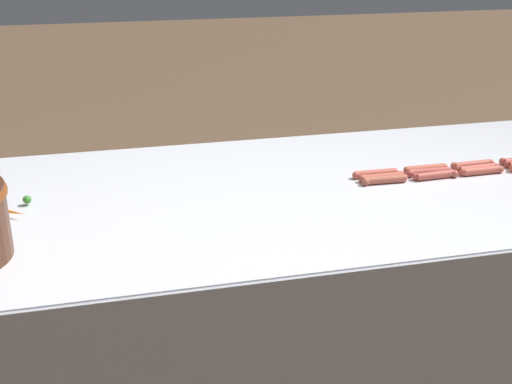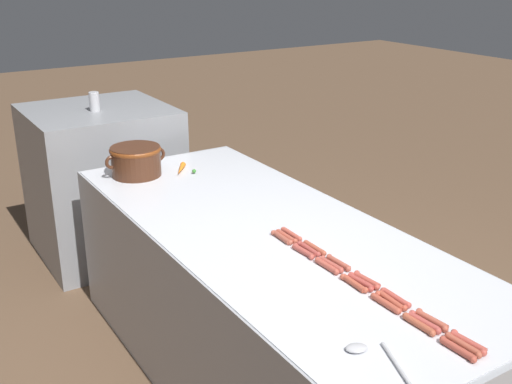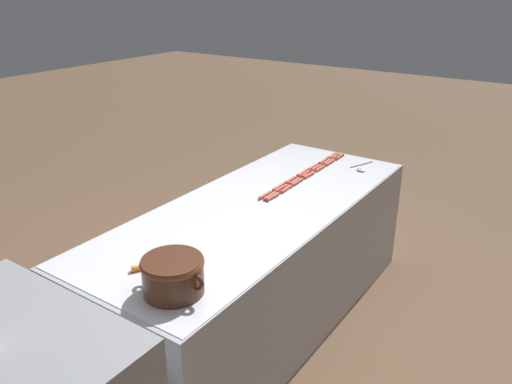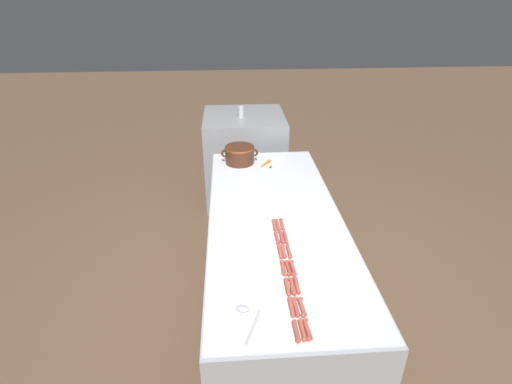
% 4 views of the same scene
% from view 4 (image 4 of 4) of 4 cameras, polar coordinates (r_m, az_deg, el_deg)
% --- Properties ---
extents(ground_plane, '(20.00, 20.00, 0.00)m').
position_cam_4_polar(ground_plane, '(3.39, 2.47, -15.57)').
color(ground_plane, brown).
extents(griddle_counter, '(0.97, 2.46, 0.83)m').
position_cam_4_polar(griddle_counter, '(3.12, 2.63, -10.01)').
color(griddle_counter, '#9EA0A5').
rests_on(griddle_counter, ground_plane).
extents(back_cabinet, '(0.91, 0.88, 1.03)m').
position_cam_4_polar(back_cabinet, '(4.66, -1.68, 5.03)').
color(back_cabinet, gray).
rests_on(back_cabinet, ground_plane).
extents(hot_dog_0, '(0.03, 0.14, 0.02)m').
position_cam_4_polar(hot_dog_0, '(2.03, 5.87, -19.48)').
color(hot_dog_0, '#AF4838').
rests_on(hot_dog_0, griddle_counter).
extents(hot_dog_1, '(0.03, 0.14, 0.02)m').
position_cam_4_polar(hot_dog_1, '(2.14, 5.17, -16.31)').
color(hot_dog_1, '#B35238').
rests_on(hot_dog_1, griddle_counter).
extents(hot_dog_2, '(0.02, 0.14, 0.02)m').
position_cam_4_polar(hot_dog_2, '(2.25, 4.55, -13.58)').
color(hot_dog_2, '#B74F3A').
rests_on(hot_dog_2, griddle_counter).
extents(hot_dog_3, '(0.03, 0.14, 0.02)m').
position_cam_4_polar(hot_dog_3, '(2.37, 3.97, -10.93)').
color(hot_dog_3, '#B84F39').
rests_on(hot_dog_3, griddle_counter).
extents(hot_dog_4, '(0.03, 0.14, 0.02)m').
position_cam_4_polar(hot_dog_4, '(2.50, 3.51, -8.62)').
color(hot_dog_4, '#B85040').
rests_on(hot_dog_4, griddle_counter).
extents(hot_dog_5, '(0.03, 0.14, 0.02)m').
position_cam_4_polar(hot_dog_5, '(2.62, 3.07, -6.66)').
color(hot_dog_5, '#B34D41').
rests_on(hot_dog_5, griddle_counter).
extents(hot_dog_6, '(0.03, 0.14, 0.02)m').
position_cam_4_polar(hot_dog_6, '(2.75, 2.69, -4.80)').
color(hot_dog_6, '#AA523F').
rests_on(hot_dog_6, griddle_counter).
extents(hot_dog_7, '(0.03, 0.14, 0.02)m').
position_cam_4_polar(hot_dog_7, '(2.04, 6.76, -19.26)').
color(hot_dog_7, '#AF513B').
rests_on(hot_dog_7, griddle_counter).
extents(hot_dog_8, '(0.03, 0.14, 0.02)m').
position_cam_4_polar(hot_dog_8, '(2.14, 5.90, -16.27)').
color(hot_dog_8, '#B44941').
rests_on(hot_dog_8, griddle_counter).
extents(hot_dog_9, '(0.03, 0.14, 0.02)m').
position_cam_4_polar(hot_dog_9, '(2.25, 5.28, -13.49)').
color(hot_dog_9, '#B74D38').
rests_on(hot_dog_9, griddle_counter).
extents(hot_dog_10, '(0.03, 0.14, 0.02)m').
position_cam_4_polar(hot_dog_10, '(2.37, 4.71, -10.96)').
color(hot_dog_10, '#AF443C').
rests_on(hot_dog_10, griddle_counter).
extents(hot_dog_11, '(0.03, 0.14, 0.02)m').
position_cam_4_polar(hot_dog_11, '(2.50, 4.07, -8.57)').
color(hot_dog_11, '#B04D40').
rests_on(hot_dog_11, griddle_counter).
extents(hot_dog_12, '(0.03, 0.14, 0.02)m').
position_cam_4_polar(hot_dog_12, '(2.63, 3.73, -6.55)').
color(hot_dog_12, '#AC463F').
rests_on(hot_dog_12, griddle_counter).
extents(hot_dog_13, '(0.02, 0.14, 0.02)m').
position_cam_4_polar(hot_dog_13, '(2.75, 3.24, -4.79)').
color(hot_dog_13, '#AF4E3B').
rests_on(hot_dog_13, griddle_counter).
extents(hot_dog_14, '(0.03, 0.14, 0.02)m').
position_cam_4_polar(hot_dog_14, '(2.04, 7.49, -19.19)').
color(hot_dog_14, '#B64B3F').
rests_on(hot_dog_14, griddle_counter).
extents(hot_dog_15, '(0.03, 0.14, 0.02)m').
position_cam_4_polar(hot_dog_15, '(2.14, 6.71, -16.28)').
color(hot_dog_15, '#B3533F').
rests_on(hot_dog_15, griddle_counter).
extents(hot_dog_16, '(0.03, 0.14, 0.02)m').
position_cam_4_polar(hot_dog_16, '(2.26, 5.96, -13.32)').
color(hot_dog_16, '#B94C40').
rests_on(hot_dog_16, griddle_counter).
extents(hot_dog_17, '(0.03, 0.14, 0.02)m').
position_cam_4_polar(hot_dog_17, '(2.38, 5.36, -10.95)').
color(hot_dog_17, '#B54B3D').
rests_on(hot_dog_17, griddle_counter).
extents(hot_dog_18, '(0.03, 0.14, 0.02)m').
position_cam_4_polar(hot_dog_18, '(2.51, 4.80, -8.59)').
color(hot_dog_18, '#B05240').
rests_on(hot_dog_18, griddle_counter).
extents(hot_dog_19, '(0.02, 0.14, 0.02)m').
position_cam_4_polar(hot_dog_19, '(2.63, 4.34, -6.58)').
color(hot_dog_19, '#B0503A').
rests_on(hot_dog_19, griddle_counter).
extents(hot_dog_20, '(0.03, 0.14, 0.02)m').
position_cam_4_polar(hot_dog_20, '(2.76, 3.81, -4.68)').
color(hot_dog_20, '#B85141').
rests_on(hot_dog_20, griddle_counter).
extents(bean_pot, '(0.35, 0.28, 0.16)m').
position_cam_4_polar(bean_pot, '(3.70, -2.39, 5.62)').
color(bean_pot, '#472616').
rests_on(bean_pot, griddle_counter).
extents(serving_spoon, '(0.14, 0.26, 0.02)m').
position_cam_4_polar(serving_spoon, '(2.10, -1.49, -17.36)').
color(serving_spoon, '#B7B7BC').
rests_on(serving_spoon, griddle_counter).
extents(carrot, '(0.12, 0.16, 0.03)m').
position_cam_4_polar(carrot, '(3.67, 1.34, 4.11)').
color(carrot, orange).
rests_on(carrot, griddle_counter).
extents(soda_can, '(0.07, 0.07, 0.12)m').
position_cam_4_polar(soda_can, '(4.39, -2.19, 11.59)').
color(soda_can, '#BCBCC1').
rests_on(soda_can, back_cabinet).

